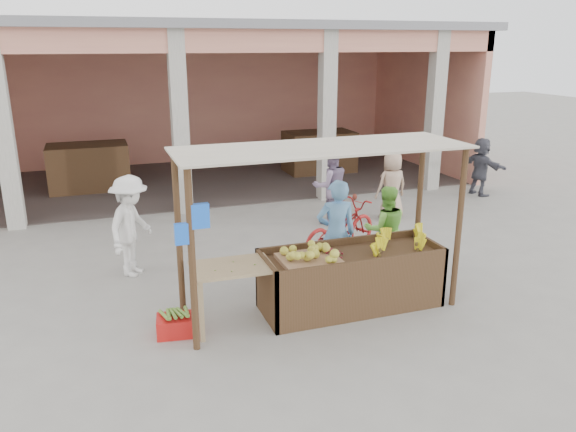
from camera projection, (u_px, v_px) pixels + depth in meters
name	position (u px, v px, depth m)	size (l,w,h in m)	color
ground	(318.00, 311.00, 8.10)	(60.00, 60.00, 0.00)	gray
market_building	(198.00, 81.00, 15.37)	(14.40, 6.40, 4.20)	#E19375
fruit_stall	(351.00, 281.00, 8.14)	(2.60, 0.95, 0.80)	#482E1C
stall_awning	(318.00, 177.00, 7.57)	(4.09, 1.35, 2.39)	#482E1C
banana_heap	(399.00, 241.00, 8.30)	(1.07, 0.59, 0.20)	yellow
melon_tray	(309.00, 255.00, 7.75)	(0.81, 0.70, 0.21)	#926A4B
berry_heap	(331.00, 253.00, 7.94)	(0.39, 0.32, 0.12)	maroon
side_table	(232.00, 276.00, 7.50)	(1.10, 0.75, 0.87)	tan
papaya_pile	(232.00, 259.00, 7.43)	(0.69, 0.39, 0.20)	#3D7E29
red_crate	(176.00, 325.00, 7.42)	(0.50, 0.36, 0.26)	red
plantain_bundle	(175.00, 314.00, 7.37)	(0.39, 0.28, 0.08)	olive
produce_sacks	(349.00, 189.00, 13.67)	(0.80, 0.50, 0.61)	maroon
vendor_blue	(336.00, 230.00, 8.73)	(0.69, 0.51, 1.84)	#5B94C8
vendor_green	(385.00, 227.00, 9.31)	(0.75, 0.43, 1.56)	#7ACC46
motorcycle	(340.00, 227.00, 10.20)	(1.91, 0.66, 1.00)	maroon
shopper_a	(131.00, 222.00, 9.14)	(1.17, 0.59, 1.82)	silver
shopper_c	(392.00, 182.00, 12.14)	(0.79, 0.51, 1.64)	tan
shopper_d	(481.00, 165.00, 14.09)	(1.42, 0.58, 1.54)	#474752
shopper_f	(331.00, 183.00, 11.81)	(0.87, 0.50, 1.78)	gray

